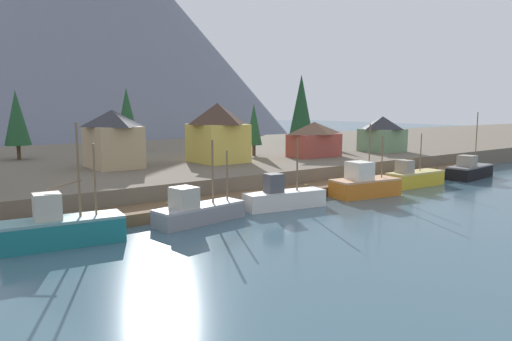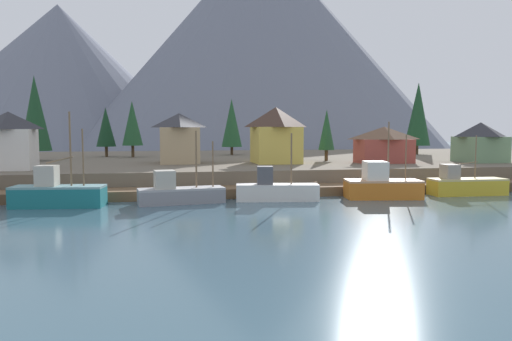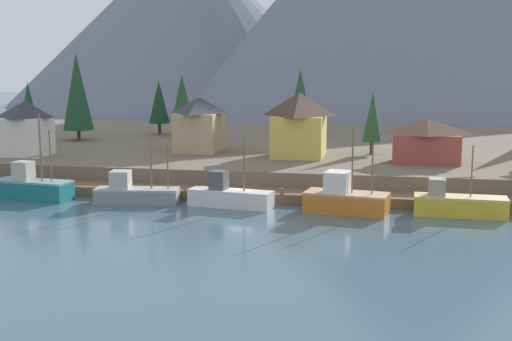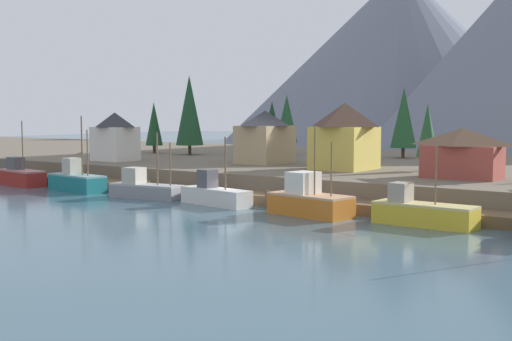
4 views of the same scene
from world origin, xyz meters
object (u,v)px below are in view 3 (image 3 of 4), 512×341
(fishing_boat_white, at_px, (229,196))
(house_yellow, at_px, (299,124))
(conifer_mid_left, at_px, (77,92))
(conifer_back_left, at_px, (29,106))
(house_red, at_px, (426,140))
(house_white, at_px, (26,128))
(conifer_mid_right, at_px, (182,99))
(conifer_near_right, at_px, (373,117))
(fishing_boat_teal, at_px, (32,187))
(fishing_boat_yellow, at_px, (458,204))
(fishing_boat_orange, at_px, (345,199))
(conifer_near_left, at_px, (159,102))
(fishing_boat_grey, at_px, (134,193))
(house_tan, at_px, (200,124))
(conifer_back_right, at_px, (300,97))

(fishing_boat_white, distance_m, house_yellow, 19.65)
(conifer_mid_left, height_order, conifer_back_left, conifer_mid_left)
(conifer_back_left, bearing_deg, fishing_boat_white, -38.33)
(fishing_boat_white, relative_size, house_red, 1.09)
(house_white, bearing_deg, conifer_mid_right, 63.15)
(conifer_near_right, distance_m, conifer_back_left, 50.38)
(fishing_boat_teal, xyz_separation_m, fishing_boat_yellow, (41.84, 0.43, -0.14))
(fishing_boat_orange, bearing_deg, conifer_near_left, 137.44)
(conifer_back_left, bearing_deg, fishing_boat_orange, -31.73)
(conifer_mid_right, height_order, conifer_back_left, conifer_mid_right)
(house_yellow, bearing_deg, fishing_boat_white, -103.08)
(fishing_boat_white, distance_m, fishing_boat_yellow, 21.24)
(fishing_boat_white, bearing_deg, conifer_near_left, 126.55)
(fishing_boat_white, bearing_deg, fishing_boat_grey, -170.22)
(fishing_boat_white, distance_m, conifer_near_left, 45.10)
(conifer_near_right, bearing_deg, house_red, -45.45)
(fishing_boat_grey, height_order, conifer_near_left, conifer_near_left)
(fishing_boat_teal, height_order, fishing_boat_yellow, fishing_boat_teal)
(fishing_boat_orange, bearing_deg, conifer_mid_left, 152.65)
(fishing_boat_teal, height_order, house_tan, house_tan)
(fishing_boat_yellow, relative_size, house_tan, 1.14)
(fishing_boat_orange, bearing_deg, house_red, 73.01)
(fishing_boat_grey, xyz_separation_m, conifer_back_left, (-27.41, 29.38, 6.25))
(fishing_boat_grey, bearing_deg, conifer_back_right, 67.37)
(conifer_near_left, relative_size, conifer_mid_left, 0.67)
(fishing_boat_teal, height_order, fishing_boat_white, fishing_boat_teal)
(fishing_boat_white, height_order, fishing_boat_yellow, fishing_boat_white)
(fishing_boat_white, relative_size, house_tan, 1.16)
(fishing_boat_orange, bearing_deg, house_white, 170.45)
(house_yellow, bearing_deg, conifer_mid_right, 137.46)
(fishing_boat_white, relative_size, fishing_boat_orange, 1.06)
(conifer_back_right, bearing_deg, house_tan, -116.36)
(fishing_boat_grey, height_order, conifer_back_right, conifer_back_right)
(house_white, xyz_separation_m, conifer_near_left, (7.71, 26.76, 1.69))
(conifer_back_left, bearing_deg, conifer_mid_left, 1.24)
(conifer_mid_right, bearing_deg, fishing_boat_teal, -97.01)
(fishing_boat_orange, bearing_deg, conifer_back_right, 112.11)
(fishing_boat_orange, xyz_separation_m, conifer_mid_left, (-40.45, 29.90, 8.17))
(fishing_boat_yellow, xyz_separation_m, house_red, (-2.21, 15.45, 4.00))
(conifer_near_left, bearing_deg, fishing_boat_orange, -51.69)
(fishing_boat_yellow, distance_m, conifer_near_right, 24.06)
(house_red, bearing_deg, fishing_boat_orange, -116.12)
(fishing_boat_yellow, height_order, conifer_back_right, conifer_back_right)
(house_white, xyz_separation_m, conifer_mid_left, (-1.09, 16.60, 3.62))
(conifer_near_right, bearing_deg, fishing_boat_grey, -135.41)
(fishing_boat_yellow, bearing_deg, house_yellow, 135.13)
(fishing_boat_teal, distance_m, conifer_mid_left, 31.95)
(fishing_boat_orange, distance_m, fishing_boat_yellow, 10.19)
(fishing_boat_white, relative_size, conifer_mid_right, 0.89)
(fishing_boat_grey, distance_m, house_tan, 21.69)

